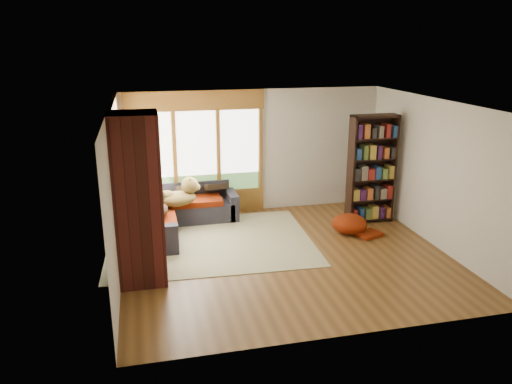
{
  "coord_description": "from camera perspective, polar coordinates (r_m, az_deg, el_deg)",
  "views": [
    {
      "loc": [
        -2.3,
        -7.57,
        3.6
      ],
      "look_at": [
        -0.35,
        0.75,
        0.95
      ],
      "focal_mm": 35.0,
      "sensor_mm": 36.0,
      "label": 1
    }
  ],
  "objects": [
    {
      "name": "wall_front",
      "position": [
        6.03,
        10.41,
        -5.52
      ],
      "size": [
        5.5,
        0.04,
        2.6
      ],
      "primitive_type": "cube",
      "color": "silver",
      "rests_on": "ground"
    },
    {
      "name": "pouf",
      "position": [
        9.76,
        10.64,
        -3.51
      ],
      "size": [
        0.75,
        0.75,
        0.37
      ],
      "primitive_type": "ellipsoid",
      "rotation": [
        0.0,
        0.0,
        0.12
      ],
      "color": "maroon",
      "rests_on": "area_rug"
    },
    {
      "name": "windows_left",
      "position": [
        9.07,
        -15.41,
        2.22
      ],
      "size": [
        0.1,
        2.62,
        1.9
      ],
      "color": "#996526",
      "rests_on": "wall_left"
    },
    {
      "name": "sectional_sofa",
      "position": [
        9.85,
        -10.4,
        -2.64
      ],
      "size": [
        2.2,
        2.2,
        0.8
      ],
      "rotation": [
        0.0,
        0.0,
        -0.05
      ],
      "color": "#24242F",
      "rests_on": "ground"
    },
    {
      "name": "floor",
      "position": [
        8.7,
        3.41,
        -7.27
      ],
      "size": [
        5.5,
        5.5,
        0.0
      ],
      "primitive_type": "plane",
      "color": "brown",
      "rests_on": "ground"
    },
    {
      "name": "ceiling",
      "position": [
        7.98,
        3.75,
        9.98
      ],
      "size": [
        5.5,
        5.5,
        0.0
      ],
      "primitive_type": "plane",
      "color": "white"
    },
    {
      "name": "roller_blind",
      "position": [
        9.79,
        -15.29,
        5.71
      ],
      "size": [
        0.03,
        0.72,
        0.9
      ],
      "primitive_type": "cube",
      "color": "#657A56",
      "rests_on": "wall_left"
    },
    {
      "name": "bookshelf",
      "position": [
        10.21,
        13.09,
        2.53
      ],
      "size": [
        0.94,
        0.31,
        2.18
      ],
      "color": "black",
      "rests_on": "ground"
    },
    {
      "name": "dog_brindle",
      "position": [
        9.21,
        -11.4,
        -1.24
      ],
      "size": [
        0.61,
        0.81,
        0.4
      ],
      "rotation": [
        0.0,
        0.0,
        1.32
      ],
      "color": "black",
      "rests_on": "sectional_sofa"
    },
    {
      "name": "throw_pillows",
      "position": [
        9.76,
        -10.05,
        0.1
      ],
      "size": [
        1.98,
        1.68,
        0.45
      ],
      "color": "black",
      "rests_on": "sectional_sofa"
    },
    {
      "name": "wall_right",
      "position": [
        9.39,
        19.88,
        1.99
      ],
      "size": [
        0.04,
        5.0,
        2.6
      ],
      "primitive_type": "cube",
      "color": "silver",
      "rests_on": "ground"
    },
    {
      "name": "wall_left",
      "position": [
        7.93,
        -15.84,
        -0.33
      ],
      "size": [
        0.04,
        5.0,
        2.6
      ],
      "primitive_type": "cube",
      "color": "silver",
      "rests_on": "ground"
    },
    {
      "name": "brick_chimney",
      "position": [
        7.58,
        -13.29,
        -0.93
      ],
      "size": [
        0.7,
        0.7,
        2.6
      ],
      "primitive_type": "cube",
      "color": "#471914",
      "rests_on": "ground"
    },
    {
      "name": "area_rug",
      "position": [
        9.25,
        -5.22,
        -5.72
      ],
      "size": [
        3.79,
        2.96,
        0.01
      ],
      "primitive_type": "cube",
      "rotation": [
        0.0,
        0.0,
        -0.04
      ],
      "color": "beige",
      "rests_on": "ground"
    },
    {
      "name": "windows_back",
      "position": [
        10.35,
        -6.78,
        4.54
      ],
      "size": [
        2.82,
        0.1,
        1.9
      ],
      "color": "#996526",
      "rests_on": "wall_back"
    },
    {
      "name": "dog_tan",
      "position": [
        9.71,
        -8.81,
        0.09
      ],
      "size": [
        0.94,
        0.69,
        0.47
      ],
      "rotation": [
        0.0,
        0.0,
        0.22
      ],
      "color": "brown",
      "rests_on": "sectional_sofa"
    },
    {
      "name": "wall_back",
      "position": [
        10.59,
        -0.31,
        4.67
      ],
      "size": [
        5.5,
        0.04,
        2.6
      ],
      "primitive_type": "cube",
      "color": "silver",
      "rests_on": "ground"
    }
  ]
}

